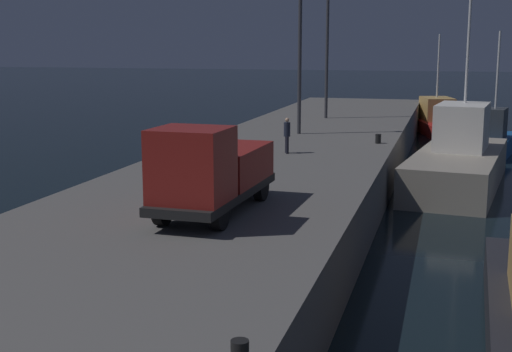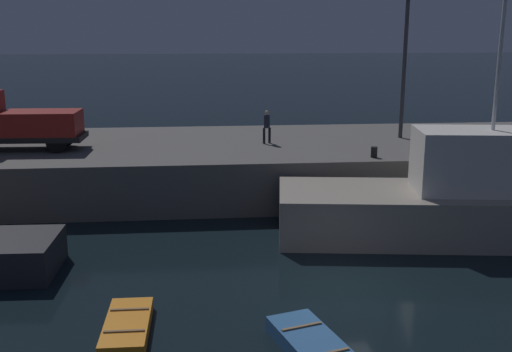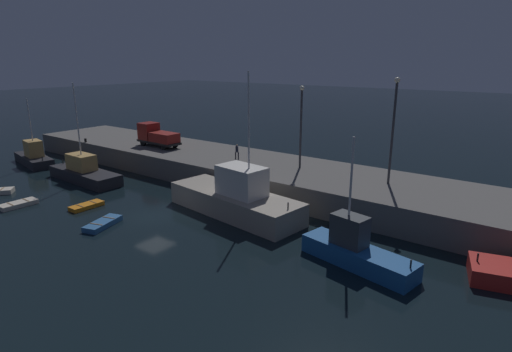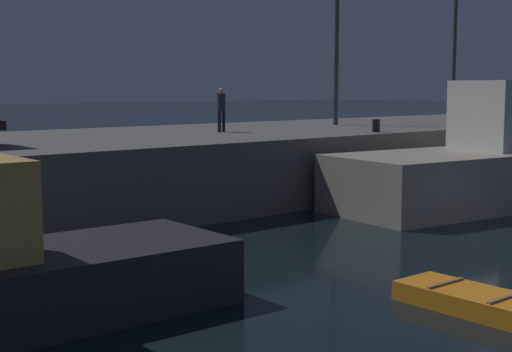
# 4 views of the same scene
# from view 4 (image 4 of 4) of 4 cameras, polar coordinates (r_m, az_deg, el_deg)

# --- Properties ---
(pier_quay) EXTENTS (63.42, 9.82, 2.29)m
(pier_quay) POSITION_cam_4_polar(r_m,az_deg,el_deg) (27.67, -1.65, 1.17)
(pier_quay) COLOR #5B5956
(pier_quay) RESTS_ON ground
(fishing_boat_blue) EXTENTS (12.56, 5.37, 11.37)m
(fishing_boat_blue) POSITION_cam_4_polar(r_m,az_deg,el_deg) (26.13, 18.15, 0.88)
(fishing_boat_blue) COLOR gray
(fishing_boat_blue) RESTS_ON ground
(rowboat_white_mid) EXTENTS (1.15, 2.76, 0.39)m
(rowboat_white_mid) POSITION_cam_4_polar(r_m,az_deg,el_deg) (13.64, 16.52, -9.24)
(rowboat_white_mid) COLOR orange
(rowboat_white_mid) RESTS_ON ground
(lamp_post_west) EXTENTS (0.44, 0.44, 7.62)m
(lamp_post_west) POSITION_cam_4_polar(r_m,az_deg,el_deg) (32.00, 6.27, 11.98)
(lamp_post_west) COLOR #38383D
(lamp_post_west) RESTS_ON pier_quay
(lamp_post_east) EXTENTS (0.44, 0.44, 8.56)m
(lamp_post_east) POSITION_cam_4_polar(r_m,az_deg,el_deg) (38.62, 15.17, 11.63)
(lamp_post_east) COLOR #38383D
(lamp_post_east) RESTS_ON pier_quay
(dockworker) EXTENTS (0.40, 0.37, 1.59)m
(dockworker) POSITION_cam_4_polar(r_m,az_deg,el_deg) (26.57, -2.70, 5.36)
(dockworker) COLOR black
(dockworker) RESTS_ON pier_quay
(bollard_west) EXTENTS (0.28, 0.28, 0.46)m
(bollard_west) POSITION_cam_4_polar(r_m,az_deg,el_deg) (26.92, 9.28, 3.87)
(bollard_west) COLOR black
(bollard_west) RESTS_ON pier_quay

